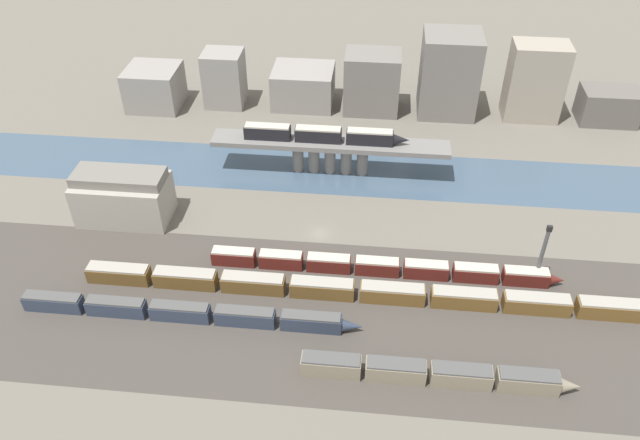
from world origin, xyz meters
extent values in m
plane|color=#666056|center=(0.00, 0.00, 0.00)|extent=(400.00, 400.00, 0.00)
cube|color=#423D38|center=(0.00, -24.00, 0.00)|extent=(280.00, 42.00, 0.01)
cube|color=#3D5166|center=(0.00, 25.11, 0.00)|extent=(320.00, 20.12, 0.01)
cube|color=slate|center=(0.00, 25.11, 8.20)|extent=(58.33, 7.03, 1.26)
cylinder|color=gray|center=(-8.05, 25.11, 3.78)|extent=(2.77, 2.77, 7.57)
cylinder|color=gray|center=(-4.02, 25.11, 3.78)|extent=(2.77, 2.77, 7.57)
cylinder|color=gray|center=(0.00, 25.11, 3.78)|extent=(2.77, 2.77, 7.57)
cylinder|color=gray|center=(4.02, 25.11, 3.78)|extent=(2.77, 2.77, 7.57)
cylinder|color=gray|center=(8.05, 25.11, 3.78)|extent=(2.77, 2.77, 7.57)
cube|color=black|center=(-15.43, 25.11, 10.42)|extent=(11.30, 2.96, 3.18)
cube|color=#B7B2A3|center=(-15.43, 25.11, 12.21)|extent=(10.85, 2.72, 0.40)
cube|color=black|center=(-2.93, 25.11, 10.42)|extent=(11.30, 2.96, 3.18)
cube|color=#B7B2A3|center=(-2.93, 25.11, 12.21)|extent=(10.85, 2.72, 0.40)
cube|color=black|center=(9.57, 25.11, 10.42)|extent=(11.30, 2.96, 3.18)
cube|color=#B7B2A3|center=(9.57, 25.11, 12.21)|extent=(10.85, 2.72, 0.40)
cone|color=black|center=(17.20, 25.11, 10.26)|extent=(3.96, 2.66, 2.66)
cube|color=gray|center=(5.76, -37.43, 1.73)|extent=(10.31, 3.13, 3.47)
cube|color=#4C4C4C|center=(5.76, -37.43, 3.67)|extent=(9.90, 2.88, 0.40)
cube|color=gray|center=(16.82, -37.43, 1.73)|extent=(10.31, 3.13, 3.47)
cube|color=#4C4C4C|center=(16.82, -37.43, 3.67)|extent=(9.90, 2.88, 0.40)
cube|color=gray|center=(27.87, -37.43, 1.73)|extent=(10.31, 3.13, 3.47)
cube|color=#4C4C4C|center=(27.87, -37.43, 3.67)|extent=(9.90, 2.88, 0.40)
cube|color=gray|center=(38.93, -37.43, 1.73)|extent=(10.31, 3.13, 3.47)
cube|color=#4C4C4C|center=(38.93, -37.43, 3.67)|extent=(9.90, 2.88, 0.40)
cone|color=gray|center=(45.89, -37.43, 1.56)|extent=(3.61, 2.82, 2.82)
cube|color=#2D384C|center=(-48.41, -27.67, 1.55)|extent=(11.34, 2.64, 3.11)
cube|color=#4C4C4C|center=(-48.41, -27.67, 3.31)|extent=(10.89, 2.43, 0.40)
cube|color=#2D384C|center=(-36.01, -27.67, 1.55)|extent=(11.34, 2.64, 3.11)
cube|color=#4C4C4C|center=(-36.01, -27.67, 3.31)|extent=(10.89, 2.43, 0.40)
cube|color=#2D384C|center=(-23.60, -27.67, 1.55)|extent=(11.34, 2.64, 3.11)
cube|color=#4C4C4C|center=(-23.60, -27.67, 3.31)|extent=(10.89, 2.43, 0.40)
cube|color=#2D384C|center=(-11.20, -27.67, 1.55)|extent=(11.34, 2.64, 3.11)
cube|color=#4C4C4C|center=(-11.20, -27.67, 3.31)|extent=(10.89, 2.43, 0.40)
cube|color=#2D384C|center=(1.21, -27.67, 1.55)|extent=(11.34, 2.64, 3.11)
cube|color=#4C4C4C|center=(1.21, -27.67, 3.31)|extent=(10.89, 2.43, 0.40)
cone|color=#2D384C|center=(8.86, -27.67, 1.40)|extent=(3.97, 2.38, 2.38)
cube|color=brown|center=(-38.76, -18.76, 1.62)|extent=(12.59, 3.20, 3.24)
cube|color=#9E998E|center=(-38.76, -18.76, 3.44)|extent=(12.08, 2.94, 0.40)
cube|color=brown|center=(-25.05, -18.76, 1.62)|extent=(12.59, 3.20, 3.24)
cube|color=#9E998E|center=(-25.05, -18.76, 3.44)|extent=(12.08, 2.94, 0.40)
cube|color=brown|center=(-11.33, -18.76, 1.62)|extent=(12.59, 3.20, 3.24)
cube|color=#9E998E|center=(-11.33, -18.76, 3.44)|extent=(12.08, 2.94, 0.40)
cube|color=brown|center=(2.38, -18.76, 1.62)|extent=(12.59, 3.20, 3.24)
cube|color=#9E998E|center=(2.38, -18.76, 3.44)|extent=(12.08, 2.94, 0.40)
cube|color=brown|center=(16.10, -18.76, 1.62)|extent=(12.59, 3.20, 3.24)
cube|color=#9E998E|center=(16.10, -18.76, 3.44)|extent=(12.08, 2.94, 0.40)
cube|color=brown|center=(29.81, -18.76, 1.62)|extent=(12.59, 3.20, 3.24)
cube|color=#9E998E|center=(29.81, -18.76, 3.44)|extent=(12.08, 2.94, 0.40)
cube|color=brown|center=(43.53, -18.76, 1.62)|extent=(12.59, 3.20, 3.24)
cube|color=#9E998E|center=(43.53, -18.76, 3.44)|extent=(12.08, 2.94, 0.40)
cube|color=brown|center=(57.24, -18.76, 1.62)|extent=(12.59, 3.20, 3.24)
cube|color=#9E998E|center=(57.24, -18.76, 3.44)|extent=(12.08, 2.94, 0.40)
cube|color=#5B1E19|center=(-16.85, -11.23, 1.53)|extent=(9.01, 2.81, 3.05)
cube|color=#B7B2A3|center=(-16.85, -11.23, 3.25)|extent=(8.65, 2.58, 0.40)
cube|color=#5B1E19|center=(-6.93, -11.23, 1.53)|extent=(9.01, 2.81, 3.05)
cube|color=#B7B2A3|center=(-6.93, -11.23, 3.25)|extent=(8.65, 2.58, 0.40)
cube|color=#5B1E19|center=(2.99, -11.23, 1.53)|extent=(9.01, 2.81, 3.05)
cube|color=#B7B2A3|center=(2.99, -11.23, 3.25)|extent=(8.65, 2.58, 0.40)
cube|color=#5B1E19|center=(12.90, -11.23, 1.53)|extent=(9.01, 2.81, 3.05)
cube|color=#B7B2A3|center=(12.90, -11.23, 3.25)|extent=(8.65, 2.58, 0.40)
cube|color=#5B1E19|center=(22.82, -11.23, 1.53)|extent=(9.01, 2.81, 3.05)
cube|color=#B7B2A3|center=(22.82, -11.23, 3.25)|extent=(8.65, 2.58, 0.40)
cube|color=#5B1E19|center=(32.73, -11.23, 1.53)|extent=(9.01, 2.81, 3.05)
cube|color=#B7B2A3|center=(32.73, -11.23, 3.25)|extent=(8.65, 2.58, 0.40)
cube|color=#5B1E19|center=(42.65, -11.23, 1.53)|extent=(9.01, 2.81, 3.05)
cube|color=#B7B2A3|center=(42.65, -11.23, 3.25)|extent=(8.65, 2.58, 0.40)
cone|color=#5B1E19|center=(48.73, -11.23, 1.37)|extent=(3.15, 2.53, 2.53)
cube|color=#9E998E|center=(-44.46, 1.82, 4.95)|extent=(20.34, 11.09, 9.89)
cube|color=slate|center=(-44.46, 1.82, 10.98)|extent=(19.94, 7.77, 2.17)
cylinder|color=#4C4C51|center=(44.95, -10.07, 6.37)|extent=(0.79, 0.79, 12.74)
cube|color=black|center=(44.95, -10.07, 13.34)|extent=(1.00, 0.70, 1.20)
cube|color=gray|center=(-54.29, 55.41, 5.82)|extent=(14.96, 14.33, 11.63)
cube|color=gray|center=(-33.98, 58.56, 8.01)|extent=(11.21, 10.14, 16.01)
cube|color=gray|center=(-11.13, 61.19, 5.40)|extent=(17.64, 15.04, 10.79)
cube|color=slate|center=(8.97, 59.32, 8.60)|extent=(15.64, 11.97, 17.19)
cube|color=slate|center=(30.54, 60.56, 11.56)|extent=(16.02, 14.92, 23.11)
cube|color=gray|center=(54.29, 59.58, 10.87)|extent=(15.20, 9.89, 21.74)
cube|color=#605B56|center=(75.67, 59.14, 4.76)|extent=(15.87, 10.36, 9.52)
camera|label=1|loc=(10.85, -106.02, 87.71)|focal=35.00mm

